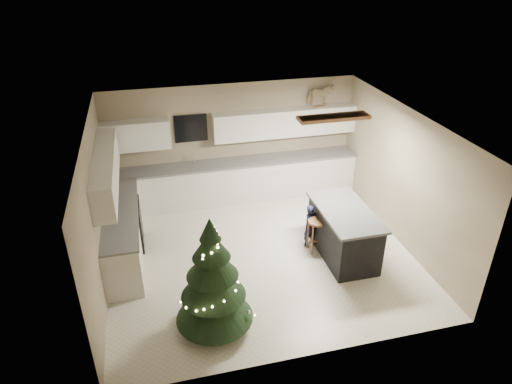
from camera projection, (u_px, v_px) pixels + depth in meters
ground_plane at (261, 254)px, 8.58m from camera, size 5.50×5.50×0.00m
room_shell at (262, 170)px, 7.76m from camera, size 5.52×5.02×2.61m
cabinetry at (198, 185)px, 9.43m from camera, size 5.50×3.20×2.00m
island at (344, 232)px, 8.37m from camera, size 0.90×1.70×0.95m
bar_stool at (317, 228)px, 8.47m from camera, size 0.34×0.34×0.66m
christmas_tree at (213, 285)px, 6.60m from camera, size 1.20×1.16×1.92m
toddler at (310, 226)px, 8.66m from camera, size 0.37×0.32×0.86m
rocking_horse at (321, 95)px, 9.91m from camera, size 0.59×0.29×0.51m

